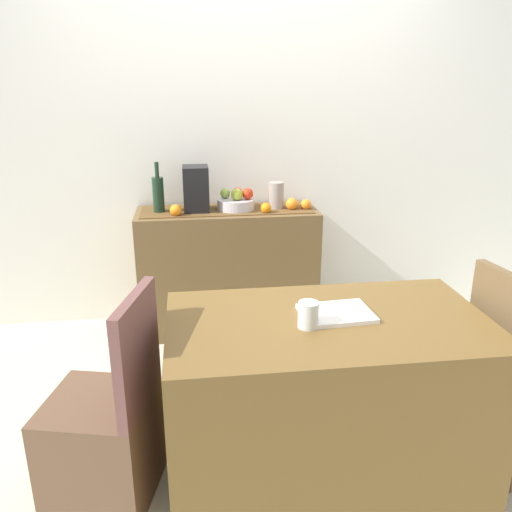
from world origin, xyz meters
TOP-DOWN VIEW (x-y plane):
  - ground_plane at (0.00, 0.00)m, footprint 6.40×6.40m
  - room_wall_rear at (0.00, 1.18)m, footprint 6.40×0.06m
  - sideboard_console at (-0.14, 0.92)m, footprint 1.17×0.42m
  - table_runner at (-0.14, 0.92)m, footprint 1.10×0.32m
  - fruit_bowl at (-0.09, 0.92)m, footprint 0.24×0.24m
  - apple_left at (-0.15, 0.96)m, footprint 0.06×0.06m
  - apple_rear at (-0.08, 0.89)m, footprint 0.08×0.08m
  - apple_center at (-0.07, 0.96)m, footprint 0.07×0.07m
  - apple_front at (-0.01, 0.90)m, footprint 0.07×0.07m
  - wine_bottle at (-0.58, 0.92)m, footprint 0.07×0.07m
  - coffee_maker at (-0.34, 0.92)m, footprint 0.16×0.18m
  - ceramic_vase at (0.18, 0.92)m, footprint 0.10×0.10m
  - orange_loose_end at (0.10, 0.81)m, footprint 0.07×0.07m
  - orange_loose_far at (0.37, 0.87)m, footprint 0.07×0.07m
  - orange_loose_near_bowl at (-0.47, 0.81)m, footprint 0.07×0.07m
  - orange_loose_mid at (0.27, 0.88)m, footprint 0.08×0.08m
  - dining_table at (0.14, -0.55)m, footprint 1.28×0.72m
  - open_book at (0.18, -0.52)m, footprint 0.29×0.23m
  - coffee_cup at (0.05, -0.60)m, footprint 0.08×0.08m
  - chair_near_window at (-0.76, -0.55)m, footprint 0.48×0.48m

SIDE VIEW (x-z plane):
  - ground_plane at x=0.00m, z-range -0.02..0.00m
  - chair_near_window at x=-0.76m, z-range -0.18..0.72m
  - dining_table at x=0.14m, z-range 0.00..0.74m
  - sideboard_console at x=-0.14m, z-range 0.00..0.83m
  - open_book at x=0.18m, z-range 0.74..0.76m
  - coffee_cup at x=0.05m, z-range 0.74..0.84m
  - table_runner at x=-0.14m, z-range 0.83..0.84m
  - orange_loose_end at x=0.10m, z-range 0.83..0.90m
  - orange_loose_far at x=0.37m, z-range 0.83..0.90m
  - orange_loose_near_bowl at x=-0.47m, z-range 0.83..0.90m
  - fruit_bowl at x=-0.09m, z-range 0.84..0.90m
  - orange_loose_mid at x=0.27m, z-range 0.83..0.91m
  - ceramic_vase at x=0.18m, z-range 0.83..1.01m
  - apple_left at x=-0.15m, z-range 0.90..0.97m
  - apple_center at x=-0.07m, z-range 0.90..0.97m
  - apple_front at x=-0.01m, z-range 0.90..0.97m
  - apple_rear at x=-0.08m, z-range 0.90..0.98m
  - wine_bottle at x=-0.58m, z-range 0.79..1.11m
  - coffee_maker at x=-0.34m, z-range 0.83..1.12m
  - room_wall_rear at x=0.00m, z-range 0.00..2.70m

